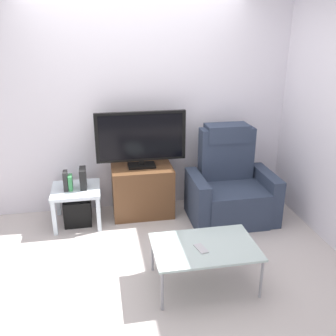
# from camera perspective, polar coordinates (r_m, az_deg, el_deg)

# --- Properties ---
(ground_plane) EXTENTS (6.40, 6.40, 0.00)m
(ground_plane) POSITION_cam_1_polar(r_m,az_deg,el_deg) (3.99, -2.44, -12.24)
(ground_plane) COLOR #BCB2AD
(wall_back) EXTENTS (6.40, 0.06, 2.60)m
(wall_back) POSITION_cam_1_polar(r_m,az_deg,el_deg) (4.55, -4.77, 9.66)
(wall_back) COLOR silver
(wall_back) RESTS_ON ground
(tv_stand) EXTENTS (0.71, 0.47, 0.60)m
(tv_stand) POSITION_cam_1_polar(r_m,az_deg,el_deg) (4.58, -3.85, -3.39)
(tv_stand) COLOR brown
(tv_stand) RESTS_ON ground
(television) EXTENTS (1.04, 0.20, 0.66)m
(television) POSITION_cam_1_polar(r_m,az_deg,el_deg) (4.37, -4.09, 4.48)
(television) COLOR black
(television) RESTS_ON tv_stand
(recliner_armchair) EXTENTS (0.98, 0.78, 1.08)m
(recliner_armchair) POSITION_cam_1_polar(r_m,az_deg,el_deg) (4.53, 9.31, -2.90)
(recliner_armchair) COLOR #2D384C
(recliner_armchair) RESTS_ON ground
(side_table) EXTENTS (0.54, 0.54, 0.43)m
(side_table) POSITION_cam_1_polar(r_m,az_deg,el_deg) (4.45, -13.62, -3.78)
(side_table) COLOR silver
(side_table) RESTS_ON ground
(subwoofer_box) EXTENTS (0.30, 0.30, 0.30)m
(subwoofer_box) POSITION_cam_1_polar(r_m,az_deg,el_deg) (4.55, -13.40, -6.24)
(subwoofer_box) COLOR black
(subwoofer_box) RESTS_ON ground
(book_leftmost) EXTENTS (0.05, 0.12, 0.22)m
(book_leftmost) POSITION_cam_1_polar(r_m,az_deg,el_deg) (4.37, -15.13, -1.86)
(book_leftmost) COLOR #262626
(book_leftmost) RESTS_ON side_table
(book_middle) EXTENTS (0.04, 0.13, 0.17)m
(book_middle) POSITION_cam_1_polar(r_m,az_deg,el_deg) (4.38, -14.44, -2.12)
(book_middle) COLOR #388C4C
(book_middle) RESTS_ON side_table
(game_console) EXTENTS (0.07, 0.20, 0.23)m
(game_console) POSITION_cam_1_polar(r_m,az_deg,el_deg) (4.39, -12.65, -1.49)
(game_console) COLOR black
(game_console) RESTS_ON side_table
(coffee_table) EXTENTS (0.90, 0.60, 0.39)m
(coffee_table) POSITION_cam_1_polar(r_m,az_deg,el_deg) (3.37, 5.54, -11.90)
(coffee_table) COLOR #B2C6C1
(coffee_table) RESTS_ON ground
(cell_phone) EXTENTS (0.10, 0.16, 0.01)m
(cell_phone) POSITION_cam_1_polar(r_m,az_deg,el_deg) (3.31, 4.99, -11.97)
(cell_phone) COLOR #B7B7BC
(cell_phone) RESTS_ON coffee_table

